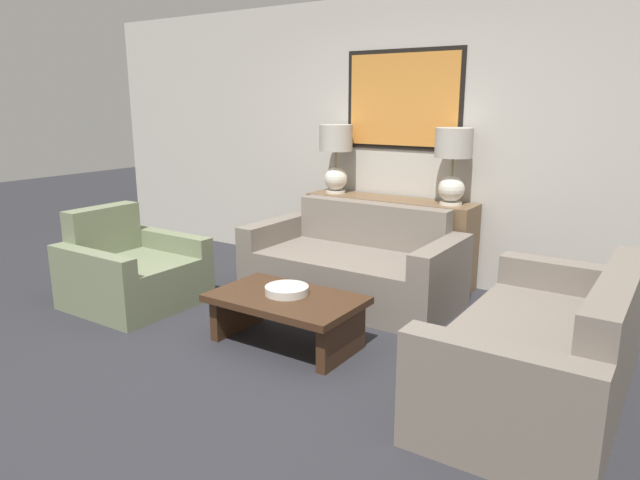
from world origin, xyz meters
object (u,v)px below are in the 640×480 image
couch_by_back_wall (354,268)px  couch_by_side (545,354)px  table_lamp_left (336,152)px  table_lamp_right (453,158)px  console_table (388,240)px  armchair_near_back_wall (131,273)px  coffee_table (286,309)px  decorative_bowl (287,290)px

couch_by_back_wall → couch_by_side: (1.79, -0.89, 0.00)m
table_lamp_left → table_lamp_right: 1.20m
table_lamp_left → couch_by_back_wall: size_ratio=0.37×
console_table → couch_by_side: size_ratio=0.91×
table_lamp_left → armchair_near_back_wall: (-0.92, -1.80, -0.94)m
coffee_table → armchair_near_back_wall: 1.62m
decorative_bowl → couch_by_side: bearing=5.8°
decorative_bowl → armchair_near_back_wall: (-1.60, -0.08, -0.12)m
console_table → decorative_bowl: bearing=-87.5°
console_table → decorative_bowl: (0.07, -1.72, -0.01)m
decorative_bowl → armchair_near_back_wall: 1.61m
decorative_bowl → armchair_near_back_wall: bearing=-177.2°
table_lamp_left → decorative_bowl: table_lamp_left is taller
couch_by_back_wall → coffee_table: size_ratio=1.72×
console_table → table_lamp_right: 1.01m
couch_by_back_wall → coffee_table: 1.10m
table_lamp_right → couch_by_side: table_lamp_right is taller
couch_by_side → table_lamp_right: bearing=127.7°
console_table → coffee_table: (0.09, -1.75, -0.14)m
armchair_near_back_wall → couch_by_back_wall: bearing=36.8°
couch_by_back_wall → decorative_bowl: couch_by_back_wall is taller
console_table → armchair_near_back_wall: 2.36m
console_table → decorative_bowl: size_ratio=5.29×
coffee_table → table_lamp_right: bearing=73.8°
table_lamp_right → decorative_bowl: table_lamp_right is taller
console_table → decorative_bowl: console_table is taller
couch_by_side → decorative_bowl: (-1.72, -0.18, 0.11)m
decorative_bowl → couch_by_back_wall: bearing=94.0°
coffee_table → decorative_bowl: 0.13m
console_table → couch_by_back_wall: size_ratio=0.91×
coffee_table → decorative_bowl: size_ratio=3.39×
table_lamp_right → couch_by_side: (1.19, -1.54, -0.93)m
decorative_bowl → table_lamp_left: bearing=111.4°
couch_by_side → decorative_bowl: size_ratio=5.84×
armchair_near_back_wall → table_lamp_right: bearing=40.2°
couch_by_side → couch_by_back_wall: bearing=153.6°
table_lamp_left → table_lamp_right: size_ratio=1.00×
couch_by_back_wall → armchair_near_back_wall: bearing=-143.2°
couch_by_back_wall → couch_by_side: size_ratio=1.00×
couch_by_side → decorative_bowl: 1.73m
console_table → armchair_near_back_wall: bearing=-130.3°
coffee_table → armchair_near_back_wall: size_ratio=1.12×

